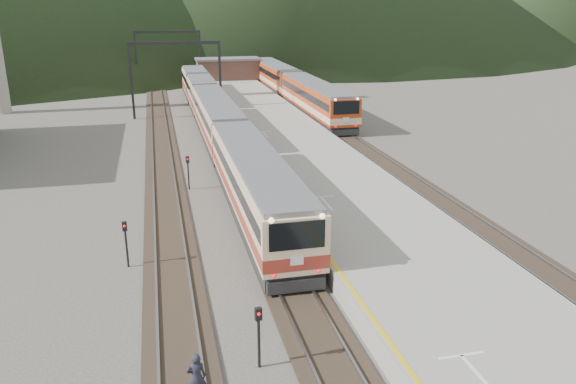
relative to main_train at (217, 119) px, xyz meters
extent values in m
cube|color=black|center=(0.00, -2.97, -1.91)|extent=(2.60, 200.00, 0.12)
cube|color=slate|center=(-0.72, -2.97, -1.81)|extent=(0.10, 200.00, 0.14)
cube|color=slate|center=(0.72, -2.97, -1.81)|extent=(0.10, 200.00, 0.14)
cube|color=black|center=(-5.00, -2.97, -1.91)|extent=(2.60, 200.00, 0.12)
cube|color=slate|center=(-5.72, -2.97, -1.81)|extent=(0.10, 200.00, 0.14)
cube|color=slate|center=(-4.28, -2.97, -1.81)|extent=(0.10, 200.00, 0.14)
cube|color=black|center=(11.50, -2.97, -1.91)|extent=(2.60, 200.00, 0.12)
cube|color=slate|center=(10.78, -2.97, -1.81)|extent=(0.10, 200.00, 0.14)
cube|color=slate|center=(12.22, -2.97, -1.81)|extent=(0.10, 200.00, 0.14)
cube|color=gray|center=(5.60, -4.97, -1.47)|extent=(8.00, 100.00, 1.00)
cube|color=black|center=(-7.50, 12.03, 2.03)|extent=(0.25, 0.25, 8.00)
cube|color=black|center=(1.80, 12.03, 2.03)|extent=(0.25, 0.25, 8.00)
cube|color=black|center=(-2.85, 12.03, 5.83)|extent=(9.30, 0.22, 0.35)
cube|color=black|center=(-7.50, 37.03, 2.03)|extent=(0.25, 0.25, 8.00)
cube|color=black|center=(1.80, 37.03, 2.03)|extent=(0.25, 0.25, 8.00)
cube|color=black|center=(-2.85, 37.03, 5.83)|extent=(9.30, 0.22, 0.35)
cube|color=#4C332B|center=(5.60, 35.03, 0.43)|extent=(9.00, 4.00, 2.80)
cube|color=slate|center=(5.60, 35.03, 1.98)|extent=(9.40, 4.40, 0.30)
cube|color=beige|center=(0.00, -19.63, 0.00)|extent=(2.85, 19.13, 3.47)
cube|color=beige|center=(0.00, 0.00, 0.00)|extent=(2.85, 19.13, 3.47)
cube|color=beige|center=(0.00, 19.63, 0.00)|extent=(2.85, 19.13, 3.47)
cube|color=#B33A13|center=(11.50, 8.23, 0.08)|extent=(2.97, 20.00, 3.63)
cube|color=#B33A13|center=(11.50, 28.73, 0.08)|extent=(2.97, 20.00, 3.63)
cylinder|color=black|center=(-2.39, -33.50, -0.97)|extent=(0.10, 0.10, 2.00)
cube|color=black|center=(-2.39, -33.50, 0.08)|extent=(0.25, 0.20, 0.45)
cylinder|color=black|center=(-3.42, -13.53, -0.97)|extent=(0.10, 0.10, 2.00)
cube|color=black|center=(-3.42, -13.53, 0.08)|extent=(0.25, 0.20, 0.45)
cylinder|color=black|center=(-6.97, -24.57, -0.97)|extent=(0.10, 0.10, 2.00)
cube|color=black|center=(-6.97, -24.57, 0.08)|extent=(0.23, 0.18, 0.45)
imported|color=#1F1F2C|center=(-4.56, -34.71, -1.13)|extent=(0.62, 0.42, 1.67)
camera|label=1|loc=(-5.15, -49.45, 9.75)|focal=35.00mm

